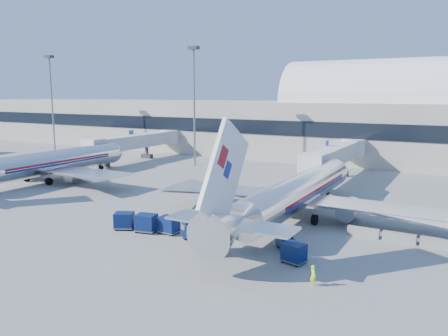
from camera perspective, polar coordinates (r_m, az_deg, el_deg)
The scene contains 21 objects.
ground at distance 50.14m, azimuth -3.48°, elevation -6.33°, with size 260.00×260.00×0.00m, color gray.
terminal at distance 104.48m, azimuth 7.00°, elevation 6.14°, with size 170.00×28.15×21.00m.
airliner_main at distance 48.99m, azimuth 9.29°, elevation -3.29°, with size 32.00×37.26×12.07m.
airliner_mid at distance 74.38m, azimuth -22.67°, elevation 0.50°, with size 32.00×37.26×12.07m.
jetbridge_near at distance 74.28m, azimuth 14.62°, elevation 1.71°, with size 4.40×27.50×6.25m.
jetbridge_mid at distance 94.08m, azimuth -10.94°, elevation 3.46°, with size 4.40×27.50×6.25m.
mast_far_west at distance 111.37m, azimuth -21.64°, elevation 9.50°, with size 2.00×1.20×22.60m.
mast_west at distance 84.26m, azimuth -3.93°, elevation 10.31°, with size 2.00×1.20×22.60m.
barrier_near at distance 45.22m, azimuth 17.72°, elevation -7.98°, with size 3.00×0.55×0.90m, color #9E9E96.
barrier_mid at distance 44.73m, azimuth 21.90°, elevation -8.42°, with size 3.00×0.55×0.90m, color #9E9E96.
barrier_far at distance 44.48m, azimuth 26.16°, elevation -8.83°, with size 3.00×0.55×0.90m, color #9E9E96.
tug_lead at distance 42.25m, azimuth -3.99°, elevation -8.56°, with size 2.08×1.10×1.33m.
tug_right at distance 39.90m, azimuth 8.20°, elevation -9.50°, with size 2.67×2.80×1.69m.
tug_left at distance 46.65m, azimuth -4.15°, elevation -6.70°, with size 2.13×2.55×1.49m.
cart_train_a at distance 44.27m, azimuth -7.20°, elevation -7.33°, with size 2.02×1.57×1.72m.
cart_train_b at distance 45.01m, azimuth -10.12°, elevation -7.04°, with size 2.37×1.99×1.83m.
cart_train_c at distance 46.42m, azimuth -12.90°, elevation -6.68°, with size 2.46×2.26×1.75m.
cart_solo_near at distance 38.69m, azimuth -1.57°, elevation -9.68°, with size 2.20×1.74×1.86m.
cart_solo_far at distance 37.08m, azimuth 9.13°, elevation -10.86°, with size 2.15×1.83×1.64m.
cart_open_red at distance 46.95m, azimuth -11.64°, elevation -7.13°, with size 2.30×1.81×0.56m.
ramp_worker at distance 33.30m, azimuth 11.56°, elevation -13.57°, with size 0.57×0.37×1.55m, color #BAEA18.
Camera 1 is at (26.29, -40.40, 13.80)m, focal length 35.00 mm.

